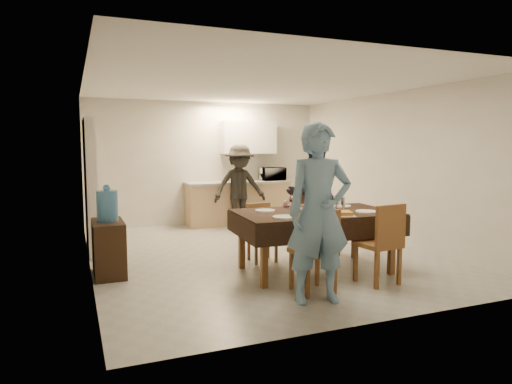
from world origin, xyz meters
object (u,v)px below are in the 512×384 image
person_near (319,213)px  person_kitchen (240,186)px  wine_bottle (310,200)px  savoury_tart (337,213)px  water_pitcher (340,204)px  water_jug (107,206)px  dining_table (315,214)px  console (109,248)px  microwave (273,174)px  person_far (313,195)px

person_near → person_kitchen: person_near is taller
wine_bottle → savoury_tart: 0.47m
water_pitcher → person_near: bearing=-132.0°
water_jug → water_pitcher: bearing=-17.2°
person_near → dining_table: bearing=73.0°
console → person_kitchen: person_kitchen is taller
water_jug → savoury_tart: size_ratio=0.99×
water_jug → microwave: (3.70, 3.03, 0.14)m
water_jug → person_kitchen: size_ratio=0.24×
savoury_tart → person_far: 1.50m
console → microwave: microwave is taller
water_jug → person_near: person_near is taller
dining_table → console: bearing=164.9°
savoury_tart → microwave: (1.02, 4.27, 0.22)m
wine_bottle → water_pitcher: 0.42m
console → person_far: 3.18m
dining_table → savoury_tart: 0.40m
savoury_tart → person_far: size_ratio=0.22×
water_jug → water_pitcher: 3.07m
water_pitcher → water_jug: bearing=162.8°
wine_bottle → microwave: 4.01m
person_kitchen → wine_bottle: bearing=-93.9°
savoury_tart → person_near: (-0.65, -0.67, 0.13)m
person_far → microwave: bearing=-95.9°
water_pitcher → wine_bottle: bearing=166.0°
person_near → person_far: person_near is taller
console → water_jug: bearing=-90.0°
console → person_kitchen: 3.81m
water_jug → person_near: bearing=-43.2°
person_near → water_pitcher: bearing=58.6°
dining_table → savoury_tart: (0.10, -0.38, 0.06)m
person_kitchen → person_near: bearing=-99.2°
person_near → person_far: 2.37m
water_jug → person_kitchen: person_kitchen is taller
dining_table → microwave: (1.12, 3.89, 0.28)m
dining_table → person_kitchen: 3.45m
dining_table → microwave: 4.06m
dining_table → person_near: 1.20m
dining_table → water_jug: size_ratio=5.35×
wine_bottle → person_near: size_ratio=0.16×
console → person_far: bearing=3.5°
dining_table → wine_bottle: wine_bottle is taller
savoury_tart → wine_bottle: bearing=109.2°
water_jug → water_pitcher: size_ratio=2.18×
wine_bottle → person_far: bearing=59.0°
savoury_tart → person_kitchen: size_ratio=0.24×
water_pitcher → person_near: person_near is taller
microwave → person_far: (-0.57, -2.84, -0.15)m
wine_bottle → water_jug: bearing=162.3°
water_jug → person_near: 2.79m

